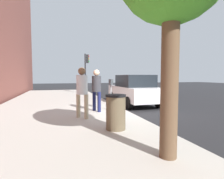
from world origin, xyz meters
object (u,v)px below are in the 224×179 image
Objects in this scene: parking_meter at (111,88)px; trash_bin at (116,112)px; pedestrian_at_meter at (97,87)px; pedestrian_bystander at (82,88)px; parked_sedan_near at (134,90)px; traffic_signal at (86,67)px.

trash_bin is (-2.95, 0.70, -0.51)m from parking_meter.
pedestrian_at_meter is 1.39m from pedestrian_bystander.
traffic_signal is (6.64, 1.83, 1.68)m from parked_sedan_near.
trash_bin is at bearing 175.69° from traffic_signal.
pedestrian_bystander is 0.52× the size of traffic_signal.
pedestrian_bystander reaches higher than parked_sedan_near.
pedestrian_at_meter reaches higher than trash_bin.
traffic_signal reaches higher than pedestrian_at_meter.
traffic_signal reaches higher than parking_meter.
pedestrian_bystander is 4.79m from parked_sedan_near.
traffic_signal is at bearing 15.41° from parked_sedan_near.
parking_meter is 3.08m from trash_bin.
parked_sedan_near reaches higher than parking_meter.
pedestrian_at_meter is 2.92m from trash_bin.
parked_sedan_near is (2.05, -2.01, -0.27)m from parking_meter.
traffic_signal reaches higher than parked_sedan_near.
parked_sedan_near is 1.23× the size of traffic_signal.
parking_meter is at bearing 135.57° from parked_sedan_near.
parked_sedan_near is at bearing -44.43° from parking_meter.
trash_bin is (-2.86, 0.02, -0.58)m from pedestrian_at_meter.
parking_meter is 0.77× the size of pedestrian_at_meter.
traffic_signal is at bearing 62.98° from pedestrian_at_meter.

